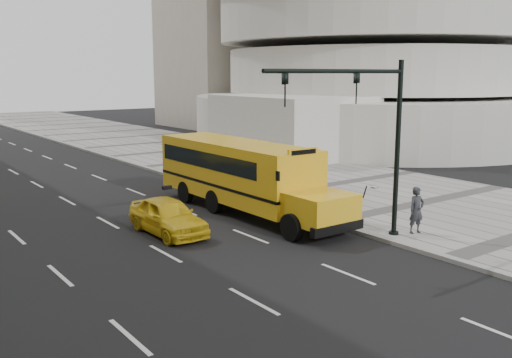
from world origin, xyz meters
TOP-DOWN VIEW (x-y plane):
  - ground at (0.00, 0.00)m, footprint 140.00×140.00m
  - sidewalk_museum at (12.00, 0.00)m, footprint 12.00×140.00m
  - curb_museum at (6.00, 0.00)m, footprint 0.30×140.00m
  - school_bus at (4.50, -1.44)m, footprint 2.96×11.56m
  - taxi_near at (0.21, -2.90)m, footprint 1.66×4.05m
  - pedestrian at (7.36, -8.66)m, footprint 0.70×0.53m
  - traffic_signal at (5.19, -8.28)m, footprint 6.18×0.36m

SIDE VIEW (x-z plane):
  - ground at x=0.00m, z-range 0.00..0.00m
  - sidewalk_museum at x=12.00m, z-range 0.00..0.15m
  - curb_museum at x=6.00m, z-range 0.00..0.15m
  - taxi_near at x=0.21m, z-range 0.00..1.38m
  - pedestrian at x=7.36m, z-range 0.15..1.88m
  - school_bus at x=4.50m, z-range 0.17..3.36m
  - traffic_signal at x=5.19m, z-range 0.89..7.29m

